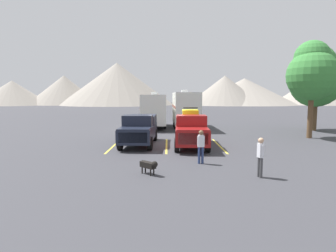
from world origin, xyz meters
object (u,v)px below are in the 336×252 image
at_px(person_a, 262,155).
at_px(dog, 151,165).
at_px(camper_trailer_a, 155,109).
at_px(pickup_truck_a, 141,128).
at_px(pickup_truck_b, 192,129).
at_px(person_b, 202,145).
at_px(camper_trailer_b, 187,108).

xyz_separation_m(person_a, dog, (-4.49, 0.38, -0.52)).
bearing_deg(camper_trailer_a, pickup_truck_a, -92.88).
xyz_separation_m(pickup_truck_b, person_b, (0.10, -4.88, -0.20)).
bearing_deg(person_a, camper_trailer_b, 96.39).
relative_size(person_a, person_b, 0.99).
bearing_deg(pickup_truck_a, camper_trailer_a, 87.12).
xyz_separation_m(camper_trailer_a, person_b, (3.02, -15.52, -1.00)).
relative_size(camper_trailer_a, person_b, 5.19).
distance_m(person_a, dog, 4.53).
bearing_deg(pickup_truck_a, person_b, -57.41).
height_order(camper_trailer_b, person_b, camper_trailer_b).
relative_size(pickup_truck_b, person_a, 3.42).
distance_m(camper_trailer_b, person_b, 15.26).
relative_size(pickup_truck_a, person_b, 3.40).
distance_m(pickup_truck_a, dog, 7.58).
bearing_deg(person_b, person_a, -47.69).
bearing_deg(dog, camper_trailer_a, 92.15).
bearing_deg(dog, pickup_truck_b, 71.68).
bearing_deg(pickup_truck_b, camper_trailer_b, 88.58).
distance_m(pickup_truck_b, camper_trailer_b, 10.38).
height_order(person_a, person_b, person_b).
height_order(pickup_truck_a, camper_trailer_b, camper_trailer_b).
relative_size(pickup_truck_a, camper_trailer_b, 0.63).
distance_m(camper_trailer_b, person_a, 17.70).
relative_size(camper_trailer_b, person_b, 5.37).
relative_size(camper_trailer_a, camper_trailer_b, 0.97).
height_order(camper_trailer_a, person_a, camper_trailer_a).
bearing_deg(person_b, camper_trailer_b, 89.41).
bearing_deg(person_a, person_b, 132.31).
xyz_separation_m(person_a, person_b, (-2.12, 2.33, 0.01)).
relative_size(camper_trailer_a, dog, 10.68).
bearing_deg(pickup_truck_a, camper_trailer_b, 69.25).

